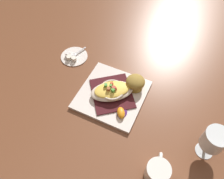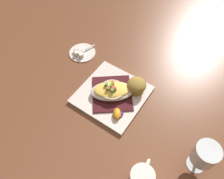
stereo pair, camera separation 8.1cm
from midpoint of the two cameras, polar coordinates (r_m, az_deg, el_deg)
ground_plane at (r=0.94m, az=2.47°, el=-1.71°), size 2.60×2.60×0.00m
square_plate at (r=0.93m, az=2.48°, el=-1.47°), size 0.28×0.28×0.01m
folded_napkin at (r=0.92m, az=2.50°, el=-1.14°), size 0.23×0.24×0.01m
gratin_dish at (r=0.90m, az=2.55°, el=-0.40°), size 0.20×0.18×0.05m
muffin at (r=0.92m, az=8.83°, el=0.80°), size 0.08×0.08×0.06m
orange_garnish at (r=0.86m, az=4.06°, el=-6.42°), size 0.05×0.06×0.02m
coffee_mug at (r=0.78m, az=10.81°, el=-21.68°), size 0.08×0.11×0.08m
stemmed_glass at (r=0.79m, az=25.49°, el=-15.18°), size 0.08×0.08×0.14m
creamer_saucer at (r=1.09m, az=-5.52°, el=9.35°), size 0.13×0.13×0.01m
spoon at (r=1.09m, az=-5.23°, el=9.82°), size 0.05×0.09×0.01m
creamer_cup_0 at (r=1.09m, az=-7.01°, el=10.07°), size 0.02×0.02×0.02m
creamer_cup_1 at (r=1.08m, az=-6.87°, el=9.16°), size 0.02×0.02×0.02m
creamer_cup_2 at (r=1.06m, az=-5.73°, el=8.72°), size 0.02×0.02×0.02m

